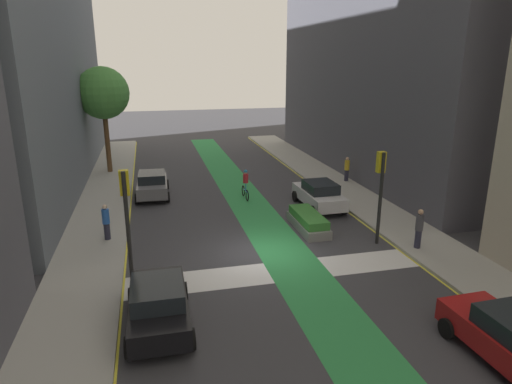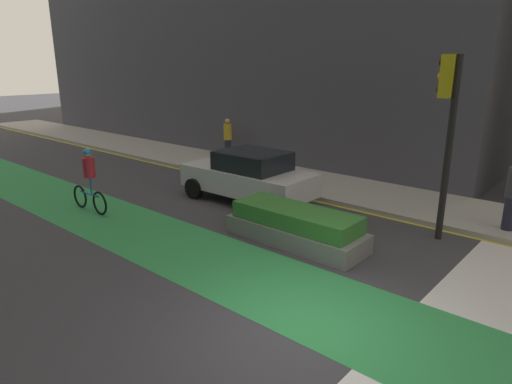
{
  "view_description": "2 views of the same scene",
  "coord_description": "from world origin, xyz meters",
  "px_view_note": "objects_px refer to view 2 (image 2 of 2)",
  "views": [
    {
      "loc": [
        -4.65,
        -17.75,
        8.23
      ],
      "look_at": [
        0.55,
        3.79,
        1.67
      ],
      "focal_mm": 31.39,
      "sensor_mm": 36.0,
      "label": 1
    },
    {
      "loc": [
        -5.2,
        -3.57,
        4.12
      ],
      "look_at": [
        1.11,
        1.93,
        1.7
      ],
      "focal_mm": 31.35,
      "sensor_mm": 36.0,
      "label": 2
    }
  ],
  "objects_px": {
    "traffic_signal_near_right": "(448,113)",
    "pedestrian_sidewalk_right_b": "(228,138)",
    "car_white_right_far": "(249,176)",
    "cyclist_in_lane": "(89,179)",
    "median_planter": "(296,227)"
  },
  "relations": [
    {
      "from": "pedestrian_sidewalk_right_b",
      "to": "car_white_right_far",
      "type": "bearing_deg",
      "value": -129.35
    },
    {
      "from": "car_white_right_far",
      "to": "median_planter",
      "type": "bearing_deg",
      "value": -119.92
    },
    {
      "from": "car_white_right_far",
      "to": "pedestrian_sidewalk_right_b",
      "type": "height_order",
      "value": "pedestrian_sidewalk_right_b"
    },
    {
      "from": "pedestrian_sidewalk_right_b",
      "to": "median_planter",
      "type": "relative_size",
      "value": 0.49
    },
    {
      "from": "car_white_right_far",
      "to": "cyclist_in_lane",
      "type": "relative_size",
      "value": 2.28
    },
    {
      "from": "traffic_signal_near_right",
      "to": "pedestrian_sidewalk_right_b",
      "type": "xyz_separation_m",
      "value": [
        3.13,
        10.14,
        -2.02
      ]
    },
    {
      "from": "traffic_signal_near_right",
      "to": "pedestrian_sidewalk_right_b",
      "type": "relative_size",
      "value": 2.57
    },
    {
      "from": "car_white_right_far",
      "to": "cyclist_in_lane",
      "type": "height_order",
      "value": "cyclist_in_lane"
    },
    {
      "from": "traffic_signal_near_right",
      "to": "pedestrian_sidewalk_right_b",
      "type": "height_order",
      "value": "traffic_signal_near_right"
    },
    {
      "from": "traffic_signal_near_right",
      "to": "car_white_right_far",
      "type": "xyz_separation_m",
      "value": [
        -0.73,
        5.43,
        -2.22
      ]
    },
    {
      "from": "traffic_signal_near_right",
      "to": "cyclist_in_lane",
      "type": "xyz_separation_m",
      "value": [
        -4.48,
        8.14,
        -2.05
      ]
    },
    {
      "from": "car_white_right_far",
      "to": "median_planter",
      "type": "distance_m",
      "value": 3.56
    },
    {
      "from": "cyclist_in_lane",
      "to": "pedestrian_sidewalk_right_b",
      "type": "height_order",
      "value": "cyclist_in_lane"
    },
    {
      "from": "pedestrian_sidewalk_right_b",
      "to": "median_planter",
      "type": "bearing_deg",
      "value": -125.89
    },
    {
      "from": "traffic_signal_near_right",
      "to": "cyclist_in_lane",
      "type": "height_order",
      "value": "traffic_signal_near_right"
    }
  ]
}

